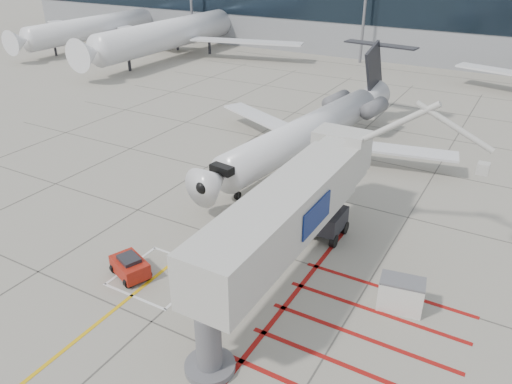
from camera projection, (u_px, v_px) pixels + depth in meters
The scene contains 10 objects.
ground_plane at pixel (201, 277), 26.76m from camera, with size 260.00×260.00×0.00m, color gray.
regional_jet at pixel (293, 122), 37.88m from camera, with size 23.04×29.05×7.61m, color silver, non-canonical shape.
jet_bridge at pixel (281, 226), 24.32m from camera, with size 8.82×18.63×7.45m, color beige, non-canonical shape.
pushback_tug at pixel (130, 266), 26.60m from camera, with size 2.20×1.38×1.28m, color #A11C0F, non-canonical shape.
baggage_cart at pixel (260, 209), 32.14m from camera, with size 2.14×1.35×1.35m, color #55555A, non-canonical shape.
ground_power_unit at pixel (401, 294), 24.19m from camera, with size 2.11×1.23×1.67m, color silver, non-canonical shape.
cone_nose at pixel (253, 209), 32.93m from camera, with size 0.39×0.39×0.54m, color orange.
cone_side at pixel (267, 212), 32.71m from camera, with size 0.32×0.32×0.45m, color #DD550B.
bg_aircraft_a at pixel (103, 11), 83.06m from camera, with size 32.40×36.00×10.80m, color silver, non-canonical shape.
bg_aircraft_b at pixel (183, 12), 75.25m from camera, with size 37.69×41.88×12.56m, color silver, non-canonical shape.
Camera 1 is at (13.40, -17.39, 16.25)m, focal length 35.00 mm.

